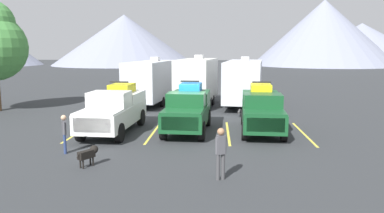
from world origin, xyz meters
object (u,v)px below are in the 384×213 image
object	(u,v)px
camper_trailer_c	(244,80)
dog	(89,153)
pickup_truck_c	(262,109)
camper_trailer_a	(152,80)
camper_trailer_b	(197,79)
pickup_truck_a	(115,109)
pickup_truck_b	(188,109)
person_b	(221,150)
person_a	(64,131)

from	to	relation	value
camper_trailer_c	dog	world-z (taller)	camper_trailer_c
pickup_truck_c	dog	xyz separation A→B (m)	(-7.07, -6.46, -0.67)
camper_trailer_a	dog	bearing A→B (deg)	-89.01
camper_trailer_b	pickup_truck_a	bearing A→B (deg)	-112.72
pickup_truck_b	camper_trailer_a	distance (m)	9.83
camper_trailer_c	camper_trailer_b	bearing A→B (deg)	-174.81
pickup_truck_b	person_b	bearing A→B (deg)	-77.66
camper_trailer_b	person_b	xyz separation A→B (m)	(1.59, -16.22, -1.00)
camper_trailer_a	person_b	distance (m)	17.36
pickup_truck_c	person_b	size ratio (longest dim) A/B	3.22
camper_trailer_c	person_a	distance (m)	16.11
pickup_truck_a	pickup_truck_c	distance (m)	7.69
pickup_truck_b	pickup_truck_c	size ratio (longest dim) A/B	0.94
camper_trailer_a	dog	world-z (taller)	camper_trailer_a
pickup_truck_b	pickup_truck_c	world-z (taller)	pickup_truck_b
camper_trailer_a	pickup_truck_b	bearing A→B (deg)	-69.26
pickup_truck_a	dog	xyz separation A→B (m)	(0.60, -5.87, -0.70)
pickup_truck_b	camper_trailer_c	xyz separation A→B (m)	(3.55, 9.14, 0.75)
pickup_truck_b	camper_trailer_b	xyz separation A→B (m)	(0.03, 8.82, 0.82)
camper_trailer_b	dog	size ratio (longest dim) A/B	8.85
pickup_truck_b	dog	size ratio (longest dim) A/B	6.31
pickup_truck_a	pickup_truck_b	bearing A→B (deg)	5.23
dog	camper_trailer_c	bearing A→B (deg)	66.25
pickup_truck_a	pickup_truck_b	distance (m)	3.82
person_a	person_b	distance (m)	6.99
dog	pickup_truck_b	bearing A→B (deg)	62.73
person_a	dog	world-z (taller)	person_a
person_a	person_b	bearing A→B (deg)	-23.59
pickup_truck_b	camper_trailer_a	world-z (taller)	camper_trailer_a
pickup_truck_b	person_b	distance (m)	7.58
pickup_truck_c	person_b	xyz separation A→B (m)	(-2.24, -7.65, -0.15)
camper_trailer_c	person_b	size ratio (longest dim) A/B	5.29
pickup_truck_a	person_b	bearing A→B (deg)	-52.43
camper_trailer_b	person_a	xyz separation A→B (m)	(-4.82, -13.42, -1.08)
camper_trailer_c	person_b	world-z (taller)	camper_trailer_c
pickup_truck_c	camper_trailer_a	distance (m)	11.57
person_a	pickup_truck_c	bearing A→B (deg)	29.30
pickup_truck_c	camper_trailer_a	xyz separation A→B (m)	(-7.33, 8.92, 0.76)
camper_trailer_a	pickup_truck_a	bearing A→B (deg)	-92.02
person_a	pickup_truck_b	bearing A→B (deg)	43.90
pickup_truck_c	camper_trailer_b	bearing A→B (deg)	114.07
person_a	person_b	size ratio (longest dim) A/B	0.92
pickup_truck_c	dog	bearing A→B (deg)	-137.55
camper_trailer_b	person_b	size ratio (longest dim) A/B	4.26
pickup_truck_a	dog	size ratio (longest dim) A/B	7.05
pickup_truck_a	pickup_truck_c	bearing A→B (deg)	4.43
camper_trailer_b	camper_trailer_c	distance (m)	3.54
person_b	camper_trailer_c	bearing A→B (deg)	83.34
pickup_truck_c	camper_trailer_b	xyz separation A→B (m)	(-3.83, 8.57, 0.85)
pickup_truck_a	camper_trailer_b	bearing A→B (deg)	67.28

